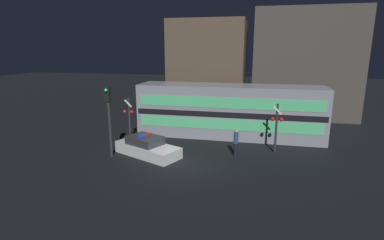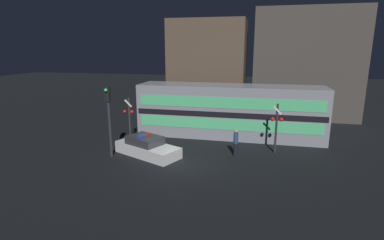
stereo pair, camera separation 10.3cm
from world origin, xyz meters
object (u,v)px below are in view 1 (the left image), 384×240
object	(u,v)px
pedestrian	(236,142)
police_car	(147,147)
crossing_signal_near	(276,125)
traffic_light_corner	(109,113)
train	(229,111)

from	to	relation	value
pedestrian	police_car	bearing A→B (deg)	-169.52
pedestrian	crossing_signal_near	xyz separation A→B (m)	(2.52, 1.20, 0.98)
pedestrian	crossing_signal_near	distance (m)	2.96
crossing_signal_near	traffic_light_corner	bearing A→B (deg)	-163.39
train	traffic_light_corner	distance (m)	9.42
pedestrian	crossing_signal_near	world-z (taller)	crossing_signal_near
police_car	train	bearing A→B (deg)	73.95
crossing_signal_near	police_car	bearing A→B (deg)	-164.68
train	crossing_signal_near	xyz separation A→B (m)	(3.43, -3.29, -0.13)
train	crossing_signal_near	world-z (taller)	train
police_car	traffic_light_corner	world-z (taller)	traffic_light_corner
police_car	pedestrian	bearing A→B (deg)	35.27
train	crossing_signal_near	size ratio (longest dim) A/B	4.30
traffic_light_corner	crossing_signal_near	bearing A→B (deg)	16.61
train	crossing_signal_near	distance (m)	4.76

